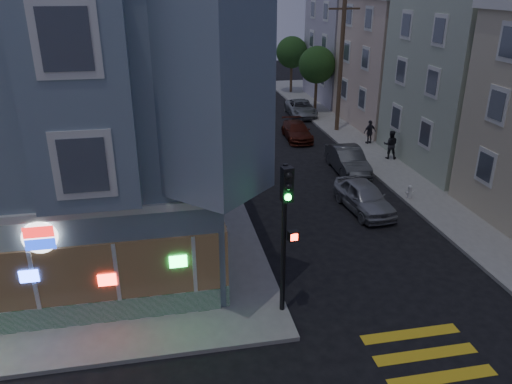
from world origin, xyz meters
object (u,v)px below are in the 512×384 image
object	(u,v)px
street_tree_near	(317,65)
traffic_signal	(286,217)
pedestrian_a	(391,145)
utility_pole	(341,65)
parked_car_b	(348,160)
fire_hydrant	(410,191)
parked_car_a	(364,197)
pedestrian_b	(370,132)
parked_car_d	(301,108)
street_tree_far	(292,52)
parked_car_c	(297,131)

from	to	relation	value
street_tree_near	traffic_signal	size ratio (longest dim) A/B	1.03
street_tree_near	pedestrian_a	bearing A→B (deg)	-86.42
utility_pole	pedestrian_a	world-z (taller)	utility_pole
parked_car_b	traffic_signal	bearing A→B (deg)	-116.66
pedestrian_a	fire_hydrant	size ratio (longest dim) A/B	2.49
parked_car_a	fire_hydrant	xyz separation A→B (m)	(2.70, 0.60, -0.19)
parked_car_a	parked_car_b	bearing A→B (deg)	73.29
pedestrian_b	parked_car_d	size ratio (longest dim) A/B	0.35
street_tree_far	parked_car_b	xyz separation A→B (m)	(-2.46, -22.16, -3.21)
parked_car_a	pedestrian_b	bearing A→B (deg)	61.35
utility_pole	fire_hydrant	distance (m)	13.48
parked_car_c	traffic_signal	distance (m)	20.39
utility_pole	pedestrian_b	distance (m)	5.39
pedestrian_a	parked_car_a	world-z (taller)	pedestrian_a
parked_car_a	parked_car_b	distance (m)	5.32
utility_pole	pedestrian_b	world-z (taller)	utility_pole
parked_car_b	traffic_signal	xyz separation A→B (m)	(-6.92, -12.47, 2.90)
pedestrian_b	parked_car_d	xyz separation A→B (m)	(-2.30, 8.68, -0.31)
street_tree_near	pedestrian_b	world-z (taller)	street_tree_near
street_tree_far	pedestrian_b	distance (m)	17.90
street_tree_far	utility_pole	bearing A→B (deg)	-90.82
pedestrian_b	parked_car_c	xyz separation A→B (m)	(-4.40, 2.32, -0.34)
street_tree_far	parked_car_a	xyz separation A→B (m)	(-3.60, -27.36, -3.22)
street_tree_far	street_tree_near	bearing A→B (deg)	-90.00
fire_hydrant	parked_car_b	bearing A→B (deg)	108.68
pedestrian_a	parked_car_a	bearing A→B (deg)	78.18
street_tree_near	parked_car_a	size ratio (longest dim) A/B	1.26
utility_pole	pedestrian_a	distance (m)	7.83
parked_car_c	street_tree_far	bearing A→B (deg)	79.85
utility_pole	street_tree_far	distance (m)	14.03
fire_hydrant	street_tree_near	bearing A→B (deg)	87.25
street_tree_far	parked_car_c	world-z (taller)	street_tree_far
traffic_signal	street_tree_near	bearing A→B (deg)	61.84
street_tree_far	parked_car_b	size ratio (longest dim) A/B	1.21
utility_pole	pedestrian_b	size ratio (longest dim) A/B	5.69
utility_pole	parked_car_c	size ratio (longest dim) A/B	2.19
street_tree_far	parked_car_a	world-z (taller)	street_tree_far
utility_pole	fire_hydrant	bearing A→B (deg)	-93.14
traffic_signal	parked_car_d	bearing A→B (deg)	64.19
pedestrian_a	parked_car_c	size ratio (longest dim) A/B	0.43
pedestrian_b	utility_pole	bearing A→B (deg)	-87.48
utility_pole	parked_car_d	distance (m)	6.68
street_tree_near	street_tree_far	size ratio (longest dim) A/B	1.00
street_tree_far	traffic_signal	size ratio (longest dim) A/B	1.03
street_tree_far	parked_car_c	xyz separation A→B (m)	(-3.60, -15.31, -3.34)
pedestrian_b	fire_hydrant	size ratio (longest dim) A/B	2.24
parked_car_c	parked_car_d	xyz separation A→B (m)	(2.10, 6.36, 0.03)
utility_pole	pedestrian_a	xyz separation A→B (m)	(1.00, -6.79, -3.77)
parked_car_a	fire_hydrant	bearing A→B (deg)	8.12
street_tree_near	parked_car_a	distance (m)	19.95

